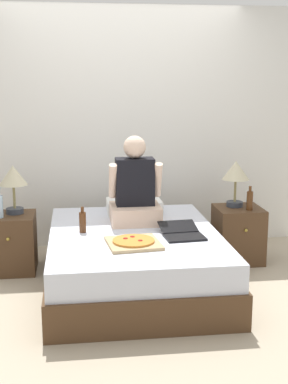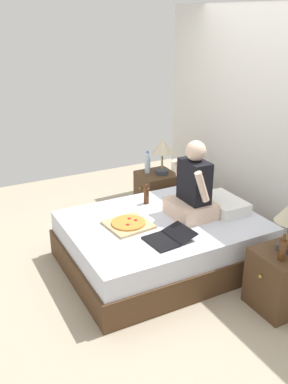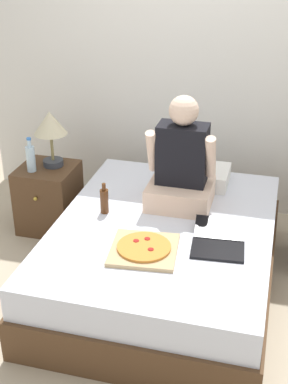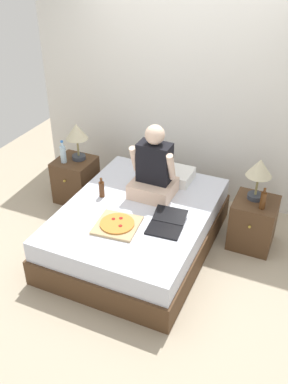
{
  "view_description": "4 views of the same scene",
  "coord_description": "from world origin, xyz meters",
  "px_view_note": "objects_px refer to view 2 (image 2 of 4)",
  "views": [
    {
      "loc": [
        -0.48,
        -4.32,
        1.76
      ],
      "look_at": [
        0.08,
        -0.02,
        0.84
      ],
      "focal_mm": 50.0,
      "sensor_mm": 36.0,
      "label": 1
    },
    {
      "loc": [
        3.28,
        -1.93,
        2.39
      ],
      "look_at": [
        -0.15,
        -0.13,
        0.77
      ],
      "focal_mm": 40.0,
      "sensor_mm": 36.0,
      "label": 2
    },
    {
      "loc": [
        0.66,
        -2.99,
        2.28
      ],
      "look_at": [
        -0.08,
        -0.23,
        0.83
      ],
      "focal_mm": 50.0,
      "sensor_mm": 36.0,
      "label": 3
    },
    {
      "loc": [
        1.52,
        -3.22,
        2.94
      ],
      "look_at": [
        0.05,
        0.04,
        0.67
      ],
      "focal_mm": 40.0,
      "sensor_mm": 36.0,
      "label": 4
    }
  ],
  "objects_px": {
    "pizza_box": "(128,224)",
    "lamp_on_left_nightstand": "(162,149)",
    "bed": "(162,242)",
    "water_bottle": "(148,164)",
    "beer_bottle_on_bed": "(146,195)",
    "person_seated": "(193,189)",
    "nightstand_left": "(157,193)",
    "beer_bottle": "(283,249)",
    "laptop": "(167,239)",
    "nightstand_right": "(280,280)"
  },
  "relations": [
    {
      "from": "bed",
      "to": "water_bottle",
      "type": "height_order",
      "value": "water_bottle"
    },
    {
      "from": "bed",
      "to": "person_seated",
      "type": "relative_size",
      "value": 2.46
    },
    {
      "from": "beer_bottle_on_bed",
      "to": "nightstand_left",
      "type": "bearing_deg",
      "value": 142.75
    },
    {
      "from": "lamp_on_left_nightstand",
      "to": "nightstand_right",
      "type": "relative_size",
      "value": 0.84
    },
    {
      "from": "bed",
      "to": "nightstand_left",
      "type": "bearing_deg",
      "value": 153.46
    },
    {
      "from": "water_bottle",
      "to": "nightstand_right",
      "type": "height_order",
      "value": "water_bottle"
    },
    {
      "from": "person_seated",
      "to": "beer_bottle_on_bed",
      "type": "bearing_deg",
      "value": -150.56
    },
    {
      "from": "nightstand_left",
      "to": "laptop",
      "type": "height_order",
      "value": "laptop"
    },
    {
      "from": "water_bottle",
      "to": "beer_bottle_on_bed",
      "type": "xyz_separation_m",
      "value": [
        0.74,
        -0.41,
        -0.07
      ]
    },
    {
      "from": "water_bottle",
      "to": "beer_bottle",
      "type": "relative_size",
      "value": 1.2
    },
    {
      "from": "beer_bottle_on_bed",
      "to": "laptop",
      "type": "bearing_deg",
      "value": -15.1
    },
    {
      "from": "beer_bottle",
      "to": "laptop",
      "type": "xyz_separation_m",
      "value": [
        -0.77,
        -0.62,
        -0.12
      ]
    },
    {
      "from": "pizza_box",
      "to": "lamp_on_left_nightstand",
      "type": "bearing_deg",
      "value": 136.5
    },
    {
      "from": "beer_bottle",
      "to": "person_seated",
      "type": "distance_m",
      "value": 1.13
    },
    {
      "from": "bed",
      "to": "laptop",
      "type": "distance_m",
      "value": 0.5
    },
    {
      "from": "beer_bottle",
      "to": "laptop",
      "type": "distance_m",
      "value": 1.0
    },
    {
      "from": "bed",
      "to": "nightstand_left",
      "type": "distance_m",
      "value": 1.21
    },
    {
      "from": "laptop",
      "to": "beer_bottle_on_bed",
      "type": "height_order",
      "value": "beer_bottle_on_bed"
    },
    {
      "from": "beer_bottle",
      "to": "laptop",
      "type": "height_order",
      "value": "beer_bottle"
    },
    {
      "from": "lamp_on_left_nightstand",
      "to": "laptop",
      "type": "bearing_deg",
      "value": -28.27
    },
    {
      "from": "water_bottle",
      "to": "beer_bottle_on_bed",
      "type": "bearing_deg",
      "value": -29.04
    },
    {
      "from": "person_seated",
      "to": "nightstand_right",
      "type": "bearing_deg",
      "value": 12.48
    },
    {
      "from": "nightstand_left",
      "to": "nightstand_right",
      "type": "relative_size",
      "value": 1.0
    },
    {
      "from": "lamp_on_left_nightstand",
      "to": "beer_bottle",
      "type": "distance_m",
      "value": 2.22
    },
    {
      "from": "pizza_box",
      "to": "nightstand_right",
      "type": "bearing_deg",
      "value": 38.57
    },
    {
      "from": "bed",
      "to": "nightstand_left",
      "type": "height_order",
      "value": "nightstand_left"
    },
    {
      "from": "person_seated",
      "to": "laptop",
      "type": "height_order",
      "value": "person_seated"
    },
    {
      "from": "nightstand_right",
      "to": "pizza_box",
      "type": "xyz_separation_m",
      "value": [
        -1.13,
        -0.9,
        0.24
      ]
    },
    {
      "from": "lamp_on_left_nightstand",
      "to": "pizza_box",
      "type": "bearing_deg",
      "value": -43.5
    },
    {
      "from": "nightstand_right",
      "to": "beer_bottle_on_bed",
      "type": "bearing_deg",
      "value": -161.8
    },
    {
      "from": "bed",
      "to": "lamp_on_left_nightstand",
      "type": "relative_size",
      "value": 4.26
    },
    {
      "from": "nightstand_left",
      "to": "pizza_box",
      "type": "distance_m",
      "value": 1.4
    },
    {
      "from": "person_seated",
      "to": "laptop",
      "type": "xyz_separation_m",
      "value": [
        0.34,
        -0.49,
        -0.27
      ]
    },
    {
      "from": "lamp_on_left_nightstand",
      "to": "beer_bottle_on_bed",
      "type": "height_order",
      "value": "lamp_on_left_nightstand"
    },
    {
      "from": "laptop",
      "to": "nightstand_left",
      "type": "bearing_deg",
      "value": 153.94
    },
    {
      "from": "pizza_box",
      "to": "nightstand_left",
      "type": "bearing_deg",
      "value": 139.16
    },
    {
      "from": "bed",
      "to": "water_bottle",
      "type": "xyz_separation_m",
      "value": [
        -1.17,
        0.45,
        0.41
      ]
    },
    {
      "from": "nightstand_left",
      "to": "nightstand_right",
      "type": "bearing_deg",
      "value": 0.0
    },
    {
      "from": "water_bottle",
      "to": "bed",
      "type": "bearing_deg",
      "value": -21.21
    },
    {
      "from": "water_bottle",
      "to": "beer_bottle_on_bed",
      "type": "relative_size",
      "value": 1.25
    },
    {
      "from": "nightstand_left",
      "to": "water_bottle",
      "type": "xyz_separation_m",
      "value": [
        -0.08,
        -0.09,
        0.38
      ]
    },
    {
      "from": "person_seated",
      "to": "beer_bottle_on_bed",
      "type": "xyz_separation_m",
      "value": [
        -0.47,
        -0.27,
        -0.2
      ]
    },
    {
      "from": "nightstand_left",
      "to": "beer_bottle",
      "type": "height_order",
      "value": "beer_bottle"
    },
    {
      "from": "nightstand_left",
      "to": "beer_bottle",
      "type": "xyz_separation_m",
      "value": [
        2.24,
        -0.1,
        0.37
      ]
    },
    {
      "from": "beer_bottle",
      "to": "person_seated",
      "type": "xyz_separation_m",
      "value": [
        -1.11,
        -0.13,
        0.15
      ]
    },
    {
      "from": "nightstand_right",
      "to": "beer_bottle",
      "type": "bearing_deg",
      "value": -54.99
    },
    {
      "from": "nightstand_left",
      "to": "water_bottle",
      "type": "relative_size",
      "value": 1.95
    },
    {
      "from": "person_seated",
      "to": "pizza_box",
      "type": "height_order",
      "value": "person_seated"
    },
    {
      "from": "laptop",
      "to": "bed",
      "type": "bearing_deg",
      "value": 155.34
    },
    {
      "from": "person_seated",
      "to": "beer_bottle_on_bed",
      "type": "distance_m",
      "value": 0.58
    }
  ]
}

